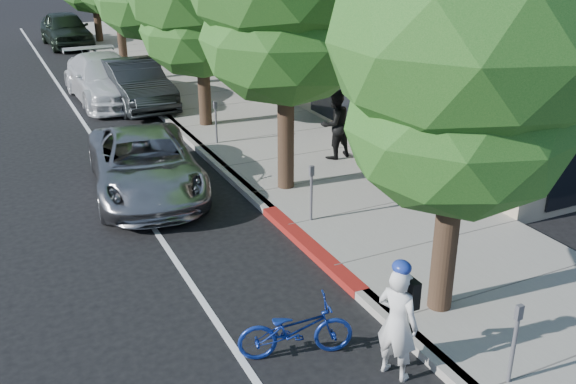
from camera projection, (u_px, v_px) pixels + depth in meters
ground at (334, 272)px, 12.24m from camera, size 120.00×120.00×0.00m
sidewalk at (271, 137)px, 19.78m from camera, size 4.60×56.00×0.15m
curb at (199, 148)px, 18.86m from camera, size 0.30×56.00×0.15m
curb_red_segment at (310, 247)px, 13.04m from camera, size 0.32×4.00×0.15m
street_tree_0 at (466, 47)px, 9.21m from camera, size 4.14×4.14×7.20m
cyclist at (397, 323)px, 9.13m from camera, size 0.65×0.76×1.77m
bicycle at (296, 329)px, 9.71m from camera, size 1.88×1.08×0.93m
silver_suv at (145, 164)px, 15.64m from camera, size 3.07×5.58×1.48m
dark_sedan at (134, 84)px, 23.11m from camera, size 2.06×5.14×1.66m
white_pickup at (105, 79)px, 23.87m from camera, size 2.53×5.84×1.67m
dark_suv_far at (66, 29)px, 34.72m from camera, size 2.38×5.48×1.84m
pedestrian at (335, 124)px, 17.48m from camera, size 1.04×0.87×1.91m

